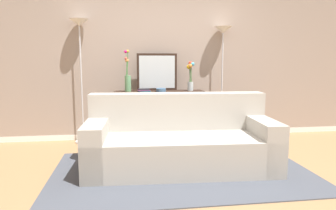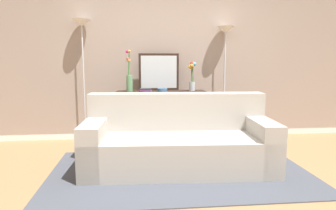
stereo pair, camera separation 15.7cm
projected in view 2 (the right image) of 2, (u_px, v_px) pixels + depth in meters
ground_plane at (185, 179)px, 3.43m from camera, size 16.00×16.00×0.02m
back_wall at (167, 45)px, 5.13m from camera, size 12.00×0.15×3.09m
area_rug at (180, 172)px, 3.61m from camera, size 2.97×1.80×0.01m
couch at (178, 143)px, 3.73m from camera, size 2.24×1.05×0.88m
console_table at (161, 107)px, 4.90m from camera, size 1.38×0.33×0.81m
floor_lamp_left at (82, 47)px, 4.77m from camera, size 0.28×0.28×1.91m
floor_lamp_right at (225, 51)px, 5.01m from camera, size 0.28×0.28×1.83m
wall_mirror at (159, 72)px, 4.95m from camera, size 0.64×0.02×0.59m
vase_tall_flowers at (129, 78)px, 4.79m from camera, size 0.10×0.11×0.64m
vase_short_flowers at (192, 76)px, 4.88m from camera, size 0.13×0.13×0.46m
fruit_bowl at (162, 90)px, 4.77m from camera, size 0.15×0.15×0.05m
book_stack at (145, 90)px, 4.73m from camera, size 0.20×0.17×0.05m
book_row_under_console at (140, 139)px, 4.94m from camera, size 0.47×0.17×0.13m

